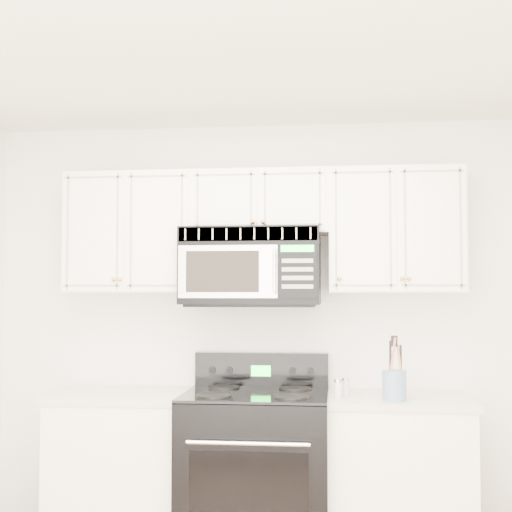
# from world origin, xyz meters

# --- Properties ---
(room) EXTENTS (3.51, 3.51, 2.61)m
(room) POSITION_xyz_m (0.00, 0.00, 1.30)
(room) COLOR brown
(room) RESTS_ON ground
(base_cabinet_left) EXTENTS (0.86, 0.65, 0.92)m
(base_cabinet_left) POSITION_xyz_m (-0.80, 1.44, 0.43)
(base_cabinet_left) COLOR white
(base_cabinet_left) RESTS_ON ground
(base_cabinet_right) EXTENTS (0.86, 0.65, 0.92)m
(base_cabinet_right) POSITION_xyz_m (0.80, 1.44, 0.43)
(base_cabinet_right) COLOR white
(base_cabinet_right) RESTS_ON ground
(range) EXTENTS (0.84, 0.76, 1.14)m
(range) POSITION_xyz_m (-0.01, 1.40, 0.48)
(range) COLOR black
(range) RESTS_ON ground
(upper_cabinets) EXTENTS (2.44, 0.37, 0.75)m
(upper_cabinets) POSITION_xyz_m (-0.00, 1.58, 1.93)
(upper_cabinets) COLOR white
(upper_cabinets) RESTS_ON ground
(microwave) EXTENTS (0.84, 0.47, 0.46)m
(microwave) POSITION_xyz_m (-0.06, 1.54, 1.68)
(microwave) COLOR black
(microwave) RESTS_ON ground
(utensil_crock) EXTENTS (0.13, 0.13, 0.35)m
(utensil_crock) POSITION_xyz_m (0.78, 1.26, 1.01)
(utensil_crock) COLOR slate
(utensil_crock) RESTS_ON base_cabinet_right
(shaker_salt) EXTENTS (0.04, 0.04, 0.10)m
(shaker_salt) POSITION_xyz_m (0.51, 1.42, 0.97)
(shaker_salt) COLOR silver
(shaker_salt) RESTS_ON base_cabinet_right
(shaker_pepper) EXTENTS (0.05, 0.05, 0.11)m
(shaker_pepper) POSITION_xyz_m (0.47, 1.32, 0.97)
(shaker_pepper) COLOR silver
(shaker_pepper) RESTS_ON base_cabinet_right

